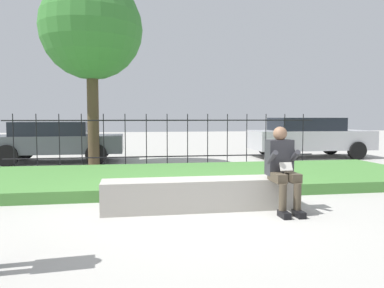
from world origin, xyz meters
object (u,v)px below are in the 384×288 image
person_seated_reader (282,165)px  car_parked_left (56,140)px  tree_behind_fence (91,30)px  car_parked_right (309,136)px  stone_bench (200,196)px

person_seated_reader → car_parked_left: bearing=123.2°
person_seated_reader → tree_behind_fence: bearing=119.1°
car_parked_right → car_parked_left: bearing=-179.1°
person_seated_reader → car_parked_left: size_ratio=0.32×
person_seated_reader → tree_behind_fence: (-3.30, 5.93, 3.21)m
person_seated_reader → tree_behind_fence: size_ratio=0.24×
person_seated_reader → tree_behind_fence: tree_behind_fence is taller
stone_bench → car_parked_left: bearing=116.8°
person_seated_reader → car_parked_right: 7.99m
person_seated_reader → car_parked_right: (3.92, 6.97, 0.04)m
stone_bench → car_parked_right: 8.41m
car_parked_right → stone_bench: bearing=-126.9°
car_parked_left → tree_behind_fence: bearing=-38.8°
stone_bench → car_parked_right: size_ratio=0.73×
car_parked_right → tree_behind_fence: (-7.22, -1.04, 3.17)m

